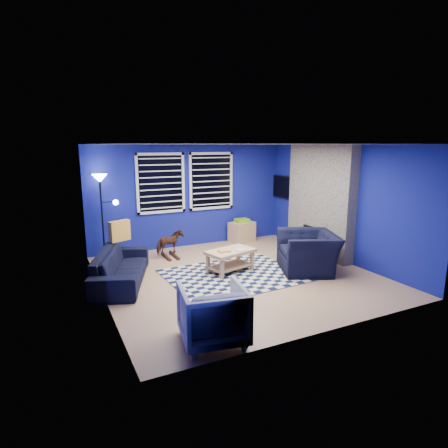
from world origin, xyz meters
The scene contains 18 objects.
floor centered at (0.00, 0.00, 0.00)m, with size 5.00×5.00×0.00m, color tan.
ceiling centered at (0.00, 0.00, 2.50)m, with size 5.00×5.00×0.00m, color white.
wall_back centered at (0.00, 2.50, 1.25)m, with size 5.00×5.00×0.00m, color navy.
wall_left centered at (-2.50, 0.00, 1.25)m, with size 5.00×5.00×0.00m, color navy.
wall_right centered at (2.50, 0.00, 1.25)m, with size 5.00×5.00×0.00m, color navy.
fireplace centered at (2.36, 0.50, 1.20)m, with size 0.65×2.00×2.50m.
window_left centered at (-0.75, 2.46, 1.60)m, with size 1.17×0.06×1.42m.
window_right centered at (0.55, 2.46, 1.60)m, with size 1.17×0.06×1.42m.
tv centered at (2.45, 2.00, 1.40)m, with size 0.07×1.00×0.58m.
rug centered at (-0.07, 0.02, 0.01)m, with size 2.50×2.00×0.02m, color black.
sofa centered at (-2.10, 0.60, 0.29)m, with size 0.79×2.02×0.59m, color black.
armchair_big centered at (1.40, -0.36, 0.39)m, with size 1.05×1.20×0.78m, color black.
armchair_bent centered at (-1.45, -2.06, 0.38)m, with size 0.81×0.83×0.76m, color gray.
rocking_horse centered at (-0.81, 1.72, 0.34)m, with size 0.64×0.29×0.54m, color #4A2B18.
coffee_table centered at (-0.03, 0.24, 0.33)m, with size 1.05×0.76×0.47m.
cabinet centered at (1.32, 2.25, 0.27)m, with size 0.70×0.55×0.61m.
floor_lamp centered at (-2.13, 2.25, 1.54)m, with size 0.51×0.31×1.88m.
throw_pillow centered at (-1.95, 1.39, 0.80)m, with size 0.44×0.13×0.41m, color gold.
Camera 1 is at (-3.25, -6.10, 2.49)m, focal length 30.00 mm.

